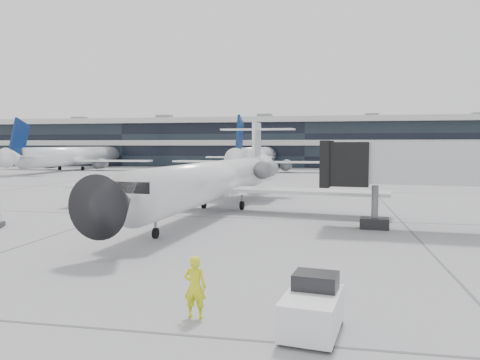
# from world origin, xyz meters

# --- Properties ---
(ground) EXTENTS (220.00, 220.00, 0.00)m
(ground) POSITION_xyz_m (0.00, 0.00, 0.00)
(ground) COLOR gray
(ground) RESTS_ON ground
(terminal) EXTENTS (170.00, 22.00, 10.00)m
(terminal) POSITION_xyz_m (0.00, 82.00, 5.00)
(terminal) COLOR black
(terminal) RESTS_ON ground
(bg_jet_left) EXTENTS (32.00, 40.00, 9.60)m
(bg_jet_left) POSITION_xyz_m (-45.00, 55.00, 0.00)
(bg_jet_left) COLOR white
(bg_jet_left) RESTS_ON ground
(bg_jet_center) EXTENTS (32.00, 40.00, 9.60)m
(bg_jet_center) POSITION_xyz_m (-8.00, 55.00, 0.00)
(bg_jet_center) COLOR white
(bg_jet_center) RESTS_ON ground
(regional_jet) EXTENTS (25.47, 31.82, 7.34)m
(regional_jet) POSITION_xyz_m (-3.14, 3.07, 2.51)
(regional_jet) COLOR silver
(regional_jet) RESTS_ON ground
(ramp_worker) EXTENTS (0.69, 0.46, 1.86)m
(ramp_worker) POSITION_xyz_m (1.37, -18.70, 0.93)
(ramp_worker) COLOR yellow
(ramp_worker) RESTS_ON ground
(baggage_tug) EXTENTS (1.76, 2.59, 1.53)m
(baggage_tug) POSITION_xyz_m (4.80, -19.17, 0.69)
(baggage_tug) COLOR white
(baggage_tug) RESTS_ON ground
(traffic_cone) EXTENTS (0.53, 0.53, 0.64)m
(traffic_cone) POSITION_xyz_m (-12.22, 4.00, 0.30)
(traffic_cone) COLOR #FF390D
(traffic_cone) RESTS_ON ground
(far_tug) EXTENTS (1.45, 2.23, 1.35)m
(far_tug) POSITION_xyz_m (-21.84, 28.82, 0.60)
(far_tug) COLOR black
(far_tug) RESTS_ON ground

